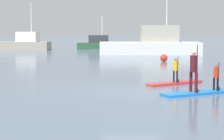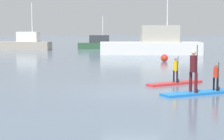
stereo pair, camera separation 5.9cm
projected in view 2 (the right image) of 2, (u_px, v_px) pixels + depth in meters
ground_plane at (132, 92)px, 18.21m from camera, size 240.00×240.00×0.00m
paddleboard_near at (175, 83)px, 20.72m from camera, size 2.83×2.17×0.10m
paddler_child_solo at (176, 68)px, 20.64m from camera, size 0.29×0.35×1.25m
paddleboard_far at (199, 93)px, 17.73m from camera, size 3.31×2.23×0.10m
paddler_adult at (194, 68)px, 17.48m from camera, size 0.41×0.48×1.93m
paddler_child_front at (216, 75)px, 18.01m from camera, size 0.27×0.36×1.19m
fishing_boat_green_midground at (153, 44)px, 42.59m from camera, size 10.07×3.70×9.11m
motor_boat_small_navy at (99, 44)px, 52.95m from camera, size 5.40×2.66×3.98m
trawler_grey_distant at (23, 43)px, 50.41m from camera, size 7.06×2.58×5.46m
mooring_buoy_near at (164, 58)px, 33.83m from camera, size 0.58×0.58×0.58m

